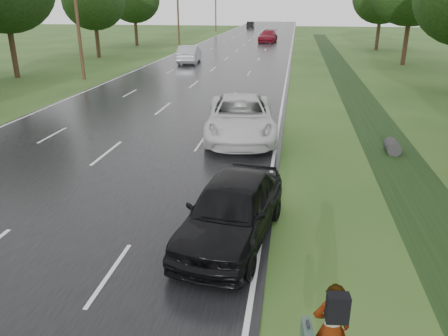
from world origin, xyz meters
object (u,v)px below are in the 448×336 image
pedestrian (330,327)px  white_pickup (240,117)px  silver_sedan (189,54)px  dark_sedan (232,209)px

pedestrian → white_pickup: white_pickup is taller
silver_sedan → dark_sedan: bearing=100.2°
white_pickup → silver_sedan: (-8.21, 24.70, -0.04)m
dark_sedan → silver_sedan: size_ratio=0.94×
silver_sedan → white_pickup: bearing=103.5°
dark_sedan → silver_sedan: 35.04m
pedestrian → white_pickup: size_ratio=0.26×
pedestrian → silver_sedan: size_ratio=0.32×
white_pickup → dark_sedan: bearing=-91.5°
white_pickup → dark_sedan: (0.92, -9.13, -0.06)m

